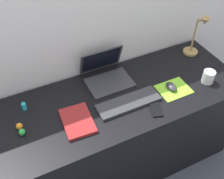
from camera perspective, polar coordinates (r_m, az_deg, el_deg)
The scene contains 14 objects.
ground_plane at distance 2.32m, azimuth -0.79°, elevation -15.17°, with size 6.00×6.00×0.00m, color #474C56.
back_wall at distance 1.94m, azimuth -5.54°, elevation 5.13°, with size 3.07×0.05×1.55m, color silver.
desk at distance 2.01m, azimuth -0.89°, elevation -9.77°, with size 1.87×0.63×0.74m, color black.
laptop at distance 1.85m, azimuth -1.32°, elevation 3.58°, with size 0.30×0.28×0.20m.
keyboard at distance 1.71m, azimuth 3.50°, elevation -2.76°, with size 0.41×0.13×0.02m, color #333338.
mousepad at distance 1.85m, azimuth 12.77°, elevation 0.07°, with size 0.21×0.17×0.00m, color #8CDB33.
mouse at distance 1.83m, azimuth 12.31°, elevation 0.58°, with size 0.06×0.10×0.03m, color #333338.
cell_phone at distance 1.70m, azimuth 9.12°, elevation -4.01°, with size 0.06×0.13×0.01m, color black.
desk_lamp at distance 2.10m, azimuth 17.31°, elevation 10.44°, with size 0.11×0.15×0.33m.
notebook_pad at distance 1.62m, azimuth -7.23°, elevation -6.53°, with size 0.17×0.24×0.02m, color maroon.
coffee_mug at distance 1.94m, azimuth 19.51°, elevation 2.53°, with size 0.08×0.08×0.09m, color white.
toy_figurine_cyan at distance 1.74m, azimuth -17.95°, elevation -3.25°, with size 0.03×0.03×0.06m.
toy_figurine_green at distance 1.62m, azimuth -18.31°, elevation -8.45°, with size 0.04×0.04×0.04m, color green.
toy_figurine_orange at distance 1.65m, azimuth -18.81°, elevation -7.30°, with size 0.04×0.04×0.04m, color orange.
Camera 1 is at (-0.49, -1.08, 1.99)m, focal length 43.72 mm.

